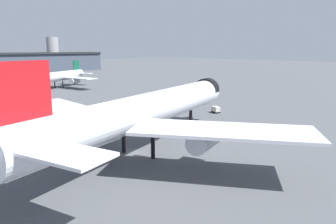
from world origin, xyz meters
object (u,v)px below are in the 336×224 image
Objects in this scene: airliner_near_gate at (145,111)px; airliner_far_taxiway at (56,77)px; baggage_tug_wing at (163,106)px; baggage_cart_trailing at (216,109)px.

airliner_far_taxiway is at bearing 57.16° from airliner_near_gate.
airliner_far_taxiway reaches higher than baggage_tug_wing.
airliner_near_gate reaches higher than baggage_tug_wing.
baggage_tug_wing is at bearing 63.35° from airliner_far_taxiway.
airliner_far_taxiway is 85.98m from baggage_cart_trailing.
baggage_cart_trailing is (7.34, -14.16, 0.00)m from baggage_tug_wing.
airliner_near_gate is 102.19m from airliner_far_taxiway.
airliner_far_taxiway is (29.51, 97.82, -1.92)m from airliner_near_gate.
airliner_near_gate is 17.71× the size of baggage_tug_wing.
baggage_tug_wing is at bearing 25.72° from airliner_near_gate.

